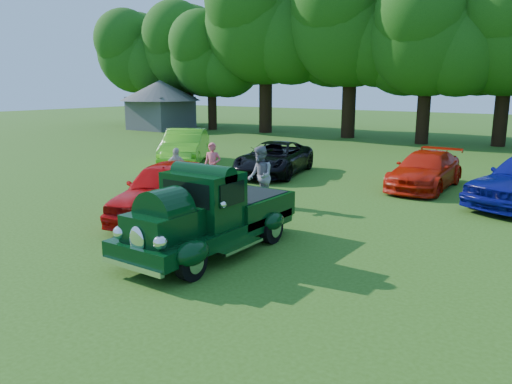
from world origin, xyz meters
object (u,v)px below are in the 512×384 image
Objects in this scene: back_car_orange at (425,170)px; gazebo at (160,99)px; spectator_pink at (213,166)px; back_car_lime at (185,147)px; back_car_black at (274,158)px; spectator_grey at (260,176)px; red_convertible at (167,189)px; spectator_white at (176,169)px; hero_pickup at (210,217)px.

gazebo is (-24.53, 11.66, 1.77)m from back_car_orange.
back_car_lime is at bearing 117.63° from spectator_pink.
back_car_lime is at bearing -41.49° from gazebo.
gazebo reaches higher than back_car_black.
back_car_orange is 6.33m from spectator_grey.
back_car_orange is 27.22m from gazebo.
spectator_grey is (2.64, -1.02, 0.08)m from spectator_pink.
red_convertible is 9.36m from back_car_lime.
spectator_white is 0.23× the size of gazebo.
hero_pickup is at bearing -74.67° from spectator_pink.
spectator_grey reaches higher than back_car_black.
hero_pickup is 2.52× the size of spectator_grey.
gazebo is (-18.65, 16.08, 1.59)m from spectator_pink.
back_car_lime is 5.93m from spectator_white.
back_car_lime is (-5.98, 7.20, 0.02)m from red_convertible.
spectator_grey is 3.58m from spectator_white.
back_car_orange is 2.43× the size of spectator_grey.
spectator_pink is (-1.28, 3.45, 0.04)m from red_convertible.
back_car_lime is 6.02m from spectator_pink.
hero_pickup reaches higher than spectator_white.
back_car_black is 3.17× the size of spectator_white.
hero_pickup is at bearing -78.90° from back_car_black.
gazebo is at bearing 133.38° from back_car_black.
spectator_white is at bearing 109.41° from red_convertible.
spectator_white is at bearing -142.77° from back_car_orange.
spectator_white is 24.55m from gazebo.
hero_pickup reaches higher than red_convertible.
gazebo is (-13.95, 12.34, 1.62)m from back_car_lime.
spectator_grey is at bearing -121.10° from back_car_orange.
spectator_grey is at bearing -44.85° from spectator_pink.
gazebo is (-21.30, 17.10, 1.51)m from spectator_grey.
red_convertible is at bearing 151.17° from hero_pickup.
back_car_black is 2.88× the size of spectator_pink.
back_car_lime is 18.69m from gazebo.
back_car_black is 2.61× the size of spectator_grey.
hero_pickup is 4.21m from spectator_grey.
back_car_lime is at bearing -176.74° from back_car_orange.
spectator_pink is (-4.06, 4.98, 0.05)m from hero_pickup.
spectator_pink is 0.91× the size of spectator_grey.
gazebo reaches higher than spectator_pink.
back_car_orange is at bearing 39.25° from red_convertible.
back_car_orange is (10.58, 0.67, -0.15)m from back_car_lime.
red_convertible is 0.70× the size of gazebo.
red_convertible is 2.52× the size of spectator_grey.
spectator_grey is 27.35m from gazebo.
red_convertible is 0.95× the size of back_car_lime.
spectator_pink is at bearing 129.16° from hero_pickup.
spectator_pink reaches higher than back_car_lime.
spectator_white is (-0.92, -0.82, -0.08)m from spectator_pink.
back_car_orange is (1.82, 9.40, -0.13)m from hero_pickup.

